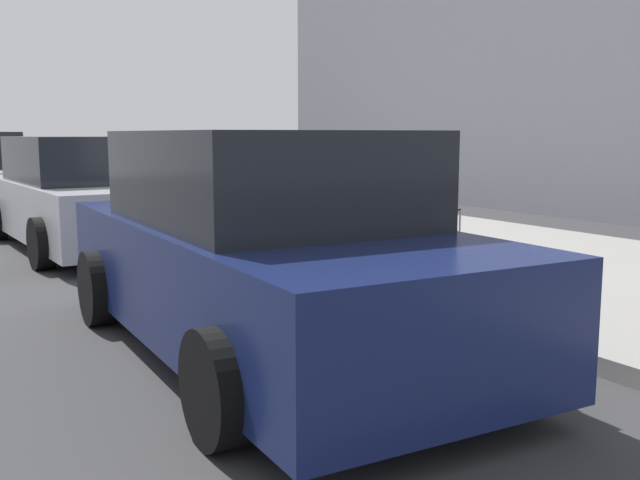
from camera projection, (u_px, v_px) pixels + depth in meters
The scene contains 13 objects.
ground_plane at pixel (262, 263), 9.20m from camera, with size 40.00×40.00×0.00m, color #333335.
sidewalk_curb at pixel (417, 242), 10.46m from camera, with size 18.00×5.00×0.14m, color gray.
suitcase_maroon_0 at pixel (450, 262), 6.94m from camera, with size 0.36×0.26×0.80m.
suitcase_navy_1 at pixel (419, 249), 7.34m from camera, with size 0.37×0.23×0.70m.
suitcase_olive_2 at pixel (389, 246), 7.76m from camera, with size 0.38×0.28×0.86m.
suitcase_black_3 at pixel (354, 234), 8.14m from camera, with size 0.43×0.23×0.80m.
suitcase_teal_4 at pixel (328, 234), 8.57m from camera, with size 0.36×0.20×0.67m.
suitcase_silver_5 at pixel (314, 231), 9.11m from camera, with size 0.50×0.24×0.87m.
fire_hydrant at pixel (273, 212), 9.91m from camera, with size 0.39×0.21×0.81m.
bollard_post at pixel (246, 209), 10.30m from camera, with size 0.12×0.12×0.84m, color brown.
parked_car_navy_0 at pixel (264, 251), 5.34m from camera, with size 4.60×2.16×1.64m.
parked_car_silver_1 at pixel (80, 196), 10.32m from camera, with size 4.83×2.11×1.59m.
parked_car_white_2 at pixel (17, 177), 15.12m from camera, with size 4.52×2.05×1.56m.
Camera 1 is at (-8.15, 4.02, 1.62)m, focal length 40.68 mm.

